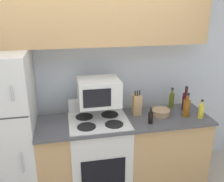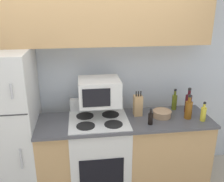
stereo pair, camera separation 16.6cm
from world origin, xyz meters
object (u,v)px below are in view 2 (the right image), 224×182
at_px(stove, 99,154).
at_px(bottle_wine_red, 188,103).
at_px(microwave, 99,92).
at_px(refrigerator, 6,128).
at_px(bottle_whiskey, 189,109).
at_px(bowl, 162,113).
at_px(bottle_cooking_spray, 203,113).
at_px(bottle_olive_oil, 174,101).
at_px(knife_block, 138,105).
at_px(bottle_soy_sauce, 151,118).

xyz_separation_m(stove, bottle_wine_red, (1.07, 0.10, 0.55)).
distance_m(stove, microwave, 0.75).
height_order(refrigerator, bottle_whiskey, refrigerator).
height_order(stove, bowl, stove).
height_order(bottle_cooking_spray, bottle_whiskey, bottle_whiskey).
bearing_deg(microwave, refrigerator, 179.99).
xyz_separation_m(stove, bottle_olive_oil, (0.94, 0.20, 0.53)).
relative_size(bowl, bottle_wine_red, 0.72).
bearing_deg(bottle_cooking_spray, knife_block, 160.55).
height_order(bowl, bottle_cooking_spray, bottle_cooking_spray).
xyz_separation_m(bowl, bottle_soy_sauce, (-0.18, -0.16, 0.03)).
relative_size(knife_block, bottle_wine_red, 0.99).
distance_m(bottle_soy_sauce, bottle_olive_oil, 0.53).
height_order(microwave, knife_block, microwave).
distance_m(knife_block, bottle_cooking_spray, 0.72).
bearing_deg(bottle_wine_red, bottle_cooking_spray, -73.94).
bearing_deg(knife_block, refrigerator, -179.54).
distance_m(stove, bottle_wine_red, 1.21).
distance_m(refrigerator, stove, 1.08).
distance_m(bottle_wine_red, bottle_cooking_spray, 0.26).
bearing_deg(bottle_olive_oil, bottle_cooking_spray, -59.31).
xyz_separation_m(refrigerator, stove, (1.01, -0.08, -0.37)).
relative_size(refrigerator, bottle_wine_red, 5.66).
bearing_deg(stove, refrigerator, 175.25).
bearing_deg(bottle_cooking_spray, bowl, 159.83).
xyz_separation_m(refrigerator, knife_block, (1.47, 0.01, 0.18)).
bearing_deg(bottle_olive_oil, knife_block, -168.03).
xyz_separation_m(microwave, bottle_wine_red, (1.05, 0.02, -0.20)).
height_order(microwave, bottle_whiskey, microwave).
height_order(bottle_soy_sauce, bottle_cooking_spray, bottle_cooking_spray).
height_order(bottle_olive_oil, bottle_whiskey, bottle_whiskey).
distance_m(bottle_soy_sauce, bottle_cooking_spray, 0.60).
bearing_deg(bottle_whiskey, microwave, 171.46).
relative_size(refrigerator, bottle_whiskey, 6.06).
distance_m(refrigerator, bottle_soy_sauce, 1.58).
xyz_separation_m(microwave, bottle_cooking_spray, (1.12, -0.23, -0.23)).
xyz_separation_m(bottle_soy_sauce, bottle_whiskey, (0.46, 0.09, 0.04)).
relative_size(bottle_cooking_spray, bottle_whiskey, 0.79).
bearing_deg(microwave, bottle_soy_sauce, -24.27).
relative_size(refrigerator, microwave, 3.78).
xyz_separation_m(stove, bottle_whiskey, (1.00, -0.06, 0.54)).
xyz_separation_m(bottle_wine_red, bottle_whiskey, (-0.07, -0.16, -0.01)).
bearing_deg(refrigerator, bottle_cooking_spray, -6.05).
bearing_deg(stove, knife_block, 11.75).
bearing_deg(bottle_wine_red, knife_block, -179.58).
relative_size(stove, bottle_cooking_spray, 4.89).
xyz_separation_m(refrigerator, bottle_whiskey, (2.01, -0.15, 0.17)).
bearing_deg(microwave, bottle_whiskey, -8.54).
relative_size(refrigerator, stove, 1.58).
bearing_deg(bottle_olive_oil, refrigerator, -176.68).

